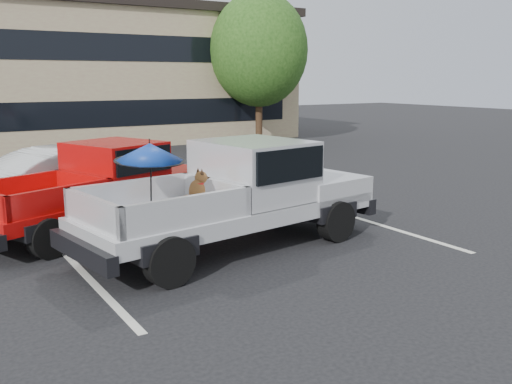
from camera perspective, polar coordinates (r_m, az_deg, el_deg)
ground at (r=8.83m, az=6.24°, el=-8.39°), size 90.00×90.00×0.00m
stripe_left at (r=9.27m, az=-16.79°, el=-7.83°), size 0.12×5.00×0.01m
stripe_right at (r=12.17m, az=11.59°, el=-3.01°), size 0.12×5.00×0.01m
motel_building at (r=28.42m, az=-17.63°, el=11.31°), size 20.40×8.40×6.30m
tree_right at (r=26.63m, az=0.31°, el=14.01°), size 4.46×4.46×6.78m
tree_back at (r=32.53m, az=-12.12°, el=13.65°), size 4.68×4.68×7.11m
silver_pickup at (r=10.14m, az=-1.21°, el=0.42°), size 5.92×2.80×2.06m
red_pickup at (r=11.85m, az=-14.38°, el=1.08°), size 5.48×3.57×1.71m
silver_sedan at (r=13.77m, az=-17.52°, el=1.40°), size 4.62×2.75×1.44m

